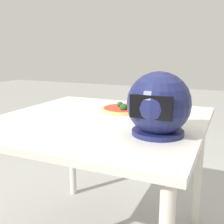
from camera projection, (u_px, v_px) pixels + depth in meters
dining_table at (99, 134)px, 1.44m from camera, size 1.06×1.05×0.77m
pizza_plate at (124, 112)px, 1.53m from camera, size 0.30×0.30×0.01m
pizza at (124, 109)px, 1.53m from camera, size 0.25×0.25×0.05m
motorcycle_helmet at (159, 105)px, 1.12m from camera, size 0.26×0.26×0.26m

